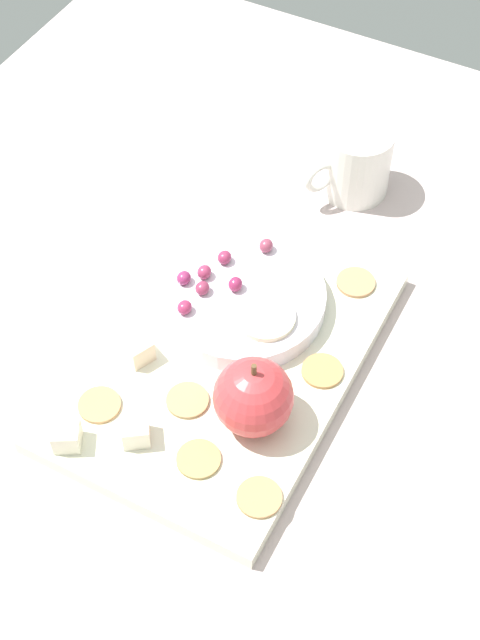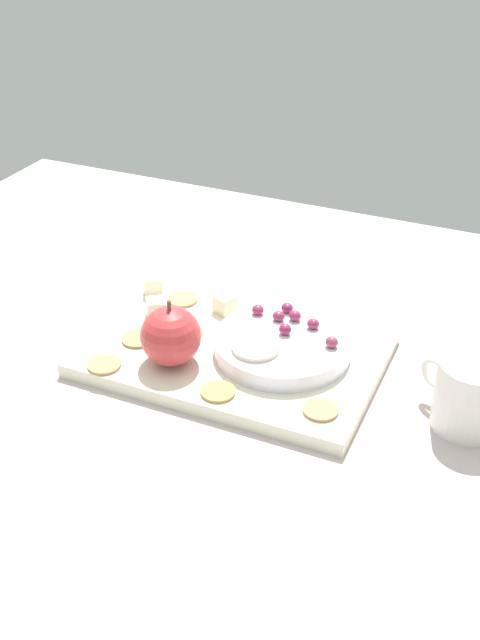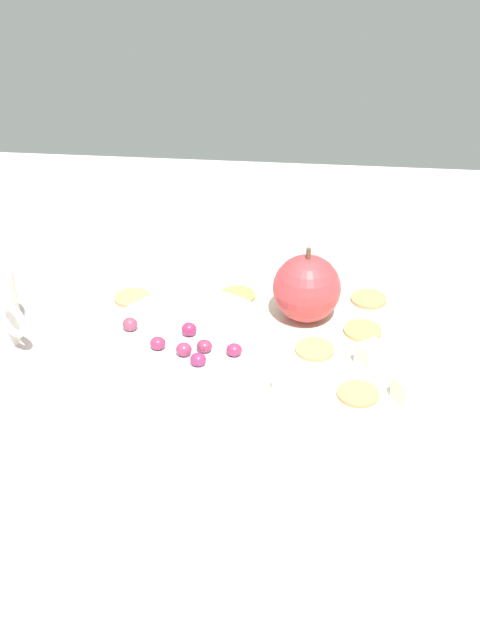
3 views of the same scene
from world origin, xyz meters
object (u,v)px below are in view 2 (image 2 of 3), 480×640
(cheese_cube_2, at_px, (225,304))
(grape_6, at_px, (287,308))
(platter, at_px, (235,353))
(cheese_cube_0, at_px, (156,308))
(cracker_4, at_px, (218,392))
(cracker_0, at_px, (187,332))
(cheese_cube_1, at_px, (154,285))
(grape_1, at_px, (279,316))
(cup, at_px, (469,394))
(grape_4, at_px, (332,342))
(grape_0, at_px, (313,324))
(apple_whole, at_px, (171,336))
(cracker_2, at_px, (138,339))
(apple_slice_0, at_px, (257,346))
(grape_5, at_px, (295,316))
(cracker_5, at_px, (104,365))
(cracker_1, at_px, (321,410))
(cracker_3, at_px, (183,300))
(grape_3, at_px, (285,329))
(serving_dish, at_px, (282,345))
(grape_2, at_px, (258,310))

(cheese_cube_2, xyz_separation_m, grape_6, (0.09, -0.00, 0.02))
(platter, relative_size, cheese_cube_0, 14.64)
(grape_6, bearing_deg, cracker_4, -97.34)
(platter, relative_size, cracker_0, 8.94)
(cheese_cube_1, xyz_separation_m, grape_1, (0.20, -0.03, 0.02))
(platter, height_order, cracker_4, cracker_4)
(cracker_4, distance_m, cup, 0.29)
(cheese_cube_2, bearing_deg, grape_4, -18.26)
(cheese_cube_0, distance_m, grape_0, 0.22)
(apple_whole, relative_size, cracker_2, 1.82)
(cheese_cube_0, height_order, grape_6, grape_6)
(cracker_2, relative_size, apple_slice_0, 0.70)
(cheese_cube_0, height_order, grape_5, grape_5)
(cracker_0, height_order, grape_1, grape_1)
(cheese_cube_0, xyz_separation_m, cracker_5, (-0.00, -0.13, -0.01))
(cheese_cube_0, bearing_deg, cracker_1, -21.33)
(cheese_cube_0, height_order, apple_slice_0, apple_slice_0)
(cracker_1, relative_size, apple_slice_0, 0.70)
(grape_1, bearing_deg, apple_whole, -132.16)
(cheese_cube_1, height_order, apple_slice_0, apple_slice_0)
(cracker_2, xyz_separation_m, grape_1, (0.16, 0.09, 0.03))
(cracker_0, relative_size, cracker_1, 1.00)
(cracker_3, bearing_deg, apple_whole, -67.81)
(cheese_cube_2, height_order, cracker_1, cheese_cube_2)
(grape_5, bearing_deg, grape_3, -89.78)
(cheese_cube_1, distance_m, grape_0, 0.25)
(cracker_1, relative_size, cracker_4, 1.00)
(apple_whole, height_order, cracker_0, apple_whole)
(cheese_cube_1, distance_m, cracker_4, 0.26)
(serving_dish, relative_size, cracker_5, 4.17)
(cracker_3, bearing_deg, grape_1, -10.19)
(cheese_cube_2, bearing_deg, grape_6, -0.82)
(cracker_1, xyz_separation_m, grape_6, (-0.10, 0.15, 0.03))
(platter, xyz_separation_m, cracker_5, (-0.13, -0.10, 0.01))
(cheese_cube_2, distance_m, grape_6, 0.09)
(apple_whole, height_order, cheese_cube_2, apple_whole)
(grape_2, distance_m, grape_3, 0.06)
(grape_3, bearing_deg, cheese_cube_2, 153.93)
(cracker_4, xyz_separation_m, apple_slice_0, (0.02, 0.08, 0.02))
(grape_1, height_order, grape_2, same)
(cheese_cube_0, xyz_separation_m, cracker_4, (0.15, -0.12, -0.01))
(serving_dish, xyz_separation_m, grape_2, (-0.05, 0.04, 0.02))
(serving_dish, height_order, grape_3, grape_3)
(apple_whole, bearing_deg, cheese_cube_1, 126.55)
(cracker_2, xyz_separation_m, cracker_3, (0.01, 0.11, 0.00))
(grape_1, distance_m, apple_slice_0, 0.07)
(cheese_cube_1, distance_m, cup, 0.47)
(cheese_cube_1, relative_size, cup, 0.24)
(grape_0, bearing_deg, cup, -16.42)
(cracker_1, bearing_deg, platter, 150.65)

